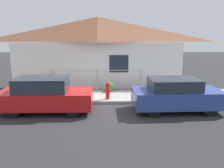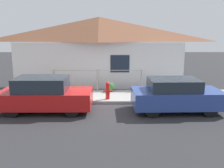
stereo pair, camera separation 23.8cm
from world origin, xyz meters
name	(u,v)px [view 1 (the left image)]	position (x,y,z in m)	size (l,w,h in m)	color
ground_plane	(96,104)	(0.00, 0.00, 0.00)	(60.00, 60.00, 0.00)	#2D2D30
sidewalk	(97,96)	(0.00, 1.18, 0.07)	(24.00, 2.37, 0.14)	#9E9E99
house	(98,32)	(0.00, 4.16, 3.26)	(10.32, 2.23, 4.18)	white
fence	(97,79)	(0.00, 2.22, 0.78)	(4.90, 0.10, 1.17)	#999993
car_left	(45,95)	(-2.05, -1.05, 0.72)	(3.83, 1.67, 1.47)	red
car_right	(176,95)	(3.44, -1.05, 0.70)	(3.73, 1.81, 1.40)	#2D4793
fire_hydrant	(108,90)	(0.56, 0.43, 0.58)	(0.45, 0.20, 0.84)	red
potted_plant_near_hydrant	(110,87)	(0.71, 1.91, 0.42)	(0.41, 0.41, 0.51)	brown
potted_plant_by_fence	(59,86)	(-1.93, 1.50, 0.53)	(0.56, 0.56, 0.69)	slate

